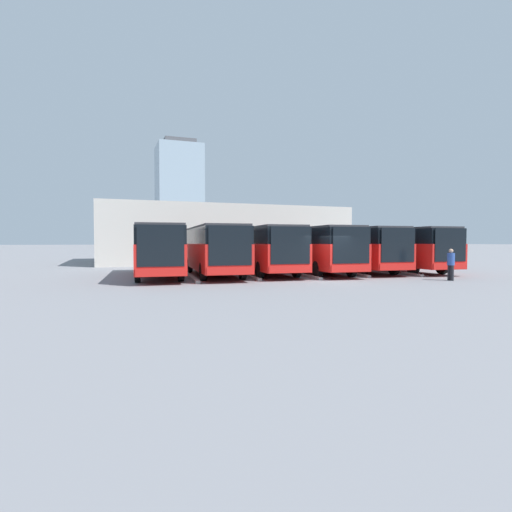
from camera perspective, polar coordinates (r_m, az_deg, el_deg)
The scene contains 15 objects.
ground_plane at distance 22.55m, azimuth 10.30°, elevation -3.50°, with size 600.00×600.00×0.00m, color gray.
bus_0 at distance 31.29m, azimuth 19.61°, elevation 1.17°, with size 3.40×10.75×3.12m.
curb_divider_0 at distance 29.06m, azimuth 18.93°, elevation -2.19°, with size 0.24×6.11×0.15m, color #9E9E99.
bus_1 at distance 29.70m, azimuth 13.75°, elevation 1.19°, with size 3.40×10.75×3.12m.
curb_divider_1 at distance 27.52m, azimuth 12.55°, elevation -2.36°, with size 0.24×6.11×0.15m, color #9E9E99.
bus_2 at distance 27.66m, azimuth 8.15°, elevation 1.17°, with size 3.40×10.75×3.12m.
curb_divider_2 at distance 25.56m, azimuth 6.39°, elevation -2.66°, with size 0.24×6.11×0.15m, color #9E9E99.
bus_3 at distance 26.78m, azimuth 0.99°, elevation 1.16°, with size 3.40×10.75×3.12m.
curb_divider_3 at distance 24.81m, azimuth -1.42°, elevation -2.79°, with size 0.24×6.11×0.15m, color #9E9E99.
bus_4 at distance 25.61m, azimuth -6.12°, elevation 1.11°, with size 3.40×10.75×3.12m.
curb_divider_4 at distance 23.80m, azimuth -9.22°, elevation -3.02°, with size 0.24×6.11×0.15m, color #9E9E99.
bus_5 at distance 25.29m, azimuth -13.89°, elevation 1.05°, with size 3.40×10.75×3.12m.
pedestrian at distance 24.75m, azimuth 26.07°, elevation -0.97°, with size 0.46×0.46×1.77m.
station_building at distance 44.23m, azimuth -5.24°, elevation 3.03°, with size 25.23×16.20×5.80m.
office_tower at distance 190.11m, azimuth -10.94°, elevation 8.54°, with size 19.98×19.98×48.70m.
Camera 1 is at (11.39, 19.35, 2.17)m, focal length 28.00 mm.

